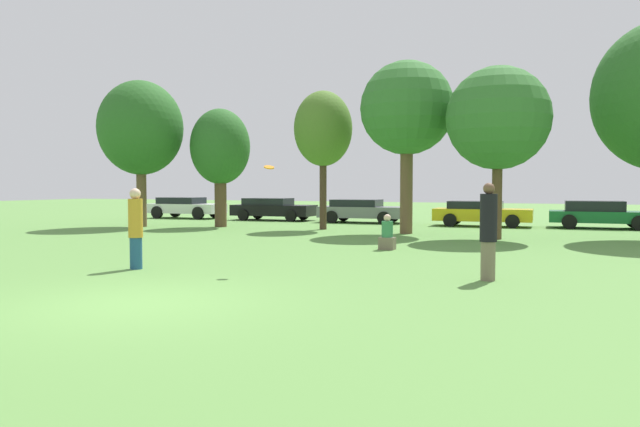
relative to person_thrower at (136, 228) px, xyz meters
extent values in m
plane|color=#5B8E42|center=(2.68, -3.16, -0.95)|extent=(120.00, 120.00, 0.00)
cylinder|color=navy|center=(0.00, 0.00, -0.59)|extent=(0.28, 0.28, 0.72)
cylinder|color=#BF8C26|center=(0.00, 0.00, 0.22)|extent=(0.32, 0.32, 0.89)
sphere|color=beige|center=(0.00, 0.00, 0.77)|extent=(0.25, 0.25, 0.25)
cylinder|color=#726651|center=(7.62, 1.40, -0.56)|extent=(0.29, 0.29, 0.78)
cylinder|color=black|center=(7.62, 1.40, 0.32)|extent=(0.34, 0.34, 0.96)
sphere|color=brown|center=(7.62, 1.40, 0.90)|extent=(0.23, 0.23, 0.23)
cylinder|color=orange|center=(2.97, 0.87, 1.36)|extent=(0.24, 0.23, 0.13)
cube|color=#726651|center=(4.12, 6.22, -0.76)|extent=(0.45, 0.38, 0.37)
cylinder|color=#337F4C|center=(4.12, 6.22, -0.34)|extent=(0.34, 0.34, 0.48)
sphere|color=beige|center=(4.12, 6.22, 0.00)|extent=(0.22, 0.22, 0.22)
cylinder|color=brown|center=(-9.21, 11.38, 0.81)|extent=(0.45, 0.45, 3.51)
ellipsoid|color=#286023|center=(-9.21, 11.38, 3.63)|extent=(3.88, 3.88, 4.34)
cylinder|color=brown|center=(-5.78, 12.74, 0.53)|extent=(0.55, 0.55, 2.96)
ellipsoid|color=#286023|center=(-5.78, 12.74, 2.77)|extent=(2.76, 2.76, 3.47)
cylinder|color=#473323|center=(-0.78, 13.08, 0.90)|extent=(0.31, 0.31, 3.69)
ellipsoid|color=#4C7528|center=(-0.78, 13.08, 3.44)|extent=(2.54, 2.54, 3.26)
cylinder|color=brown|center=(3.14, 12.26, 1.03)|extent=(0.50, 0.50, 3.96)
sphere|color=#33702D|center=(3.14, 12.26, 4.03)|extent=(3.70, 3.70, 3.70)
cylinder|color=brown|center=(6.74, 11.06, 0.70)|extent=(0.35, 0.35, 3.29)
sphere|color=#33702D|center=(6.74, 11.06, 3.35)|extent=(3.65, 3.65, 3.65)
cube|color=silver|center=(-11.63, 18.25, -0.37)|extent=(4.54, 1.94, 0.54)
cube|color=black|center=(-11.96, 18.24, 0.09)|extent=(2.52, 1.66, 0.37)
cylinder|color=black|center=(-10.26, 19.20, -0.59)|extent=(0.73, 0.22, 0.72)
cylinder|color=black|center=(-10.21, 17.39, -0.59)|extent=(0.73, 0.22, 0.72)
cylinder|color=black|center=(-13.05, 19.11, -0.59)|extent=(0.73, 0.22, 0.72)
cylinder|color=black|center=(-12.99, 17.31, -0.59)|extent=(0.73, 0.22, 0.72)
cube|color=black|center=(-5.94, 18.40, -0.39)|extent=(4.63, 1.88, 0.59)
cube|color=black|center=(-6.29, 18.39, 0.09)|extent=(2.56, 1.61, 0.37)
cylinder|color=black|center=(-4.55, 19.32, -0.64)|extent=(0.62, 0.21, 0.62)
cylinder|color=black|center=(-4.50, 17.57, -0.64)|extent=(0.62, 0.21, 0.62)
cylinder|color=black|center=(-7.39, 19.23, -0.64)|extent=(0.62, 0.21, 0.62)
cylinder|color=black|center=(-7.34, 17.49, -0.64)|extent=(0.62, 0.21, 0.62)
cube|color=slate|center=(-0.71, 18.26, -0.40)|extent=(4.46, 2.00, 0.57)
cube|color=black|center=(-1.04, 18.25, 0.07)|extent=(2.47, 1.72, 0.36)
cylinder|color=black|center=(0.63, 19.24, -0.63)|extent=(0.64, 0.19, 0.64)
cylinder|color=black|center=(0.69, 17.36, -0.63)|extent=(0.64, 0.19, 0.64)
cylinder|color=black|center=(-2.10, 19.15, -0.63)|extent=(0.64, 0.19, 0.64)
cylinder|color=black|center=(-2.05, 17.28, -0.63)|extent=(0.64, 0.19, 0.64)
cube|color=gold|center=(5.38, 17.82, -0.40)|extent=(4.51, 1.82, 0.57)
cube|color=black|center=(5.04, 17.81, 0.06)|extent=(2.50, 1.56, 0.36)
cylinder|color=black|center=(6.73, 18.71, -0.64)|extent=(0.62, 0.21, 0.62)
cylinder|color=black|center=(6.78, 17.02, -0.64)|extent=(0.62, 0.21, 0.62)
cylinder|color=black|center=(3.97, 18.62, -0.64)|extent=(0.62, 0.21, 0.62)
cylinder|color=black|center=(4.02, 16.94, -0.64)|extent=(0.62, 0.21, 0.62)
cube|color=#196633|center=(10.49, 18.45, -0.43)|extent=(4.48, 1.99, 0.50)
cube|color=black|center=(10.15, 18.44, 0.06)|extent=(2.48, 1.71, 0.46)
cylinder|color=black|center=(11.83, 19.42, -0.63)|extent=(0.65, 0.22, 0.64)
cylinder|color=black|center=(11.88, 17.56, -0.63)|extent=(0.65, 0.22, 0.64)
cylinder|color=black|center=(9.09, 19.33, -0.63)|extent=(0.65, 0.22, 0.64)
cylinder|color=black|center=(9.14, 17.48, -0.63)|extent=(0.65, 0.22, 0.64)
camera|label=1|loc=(9.09, -10.80, 0.95)|focal=33.32mm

